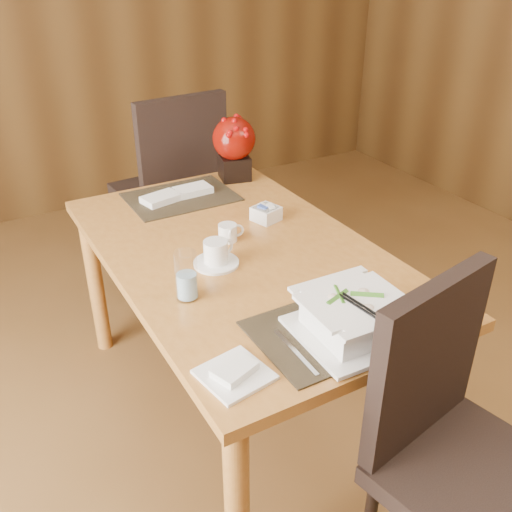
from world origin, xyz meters
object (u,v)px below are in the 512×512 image
soup_setting (352,318)px  creamer_jug (228,233)px  coffee_cup (216,255)px  dining_table (242,273)px  sugar_caddy (266,214)px  near_chair (455,437)px  berry_decor (234,144)px  water_glass (186,276)px  far_chair (174,181)px  bread_plate (235,375)px

soup_setting → creamer_jug: size_ratio=3.46×
coffee_cup → dining_table: bearing=20.8°
sugar_caddy → near_chair: (-0.04, -1.07, -0.22)m
soup_setting → berry_decor: size_ratio=1.07×
water_glass → dining_table: bearing=33.2°
soup_setting → water_glass: water_glass is taller
berry_decor → far_chair: (-0.13, 0.45, -0.31)m
dining_table → near_chair: 0.92m
coffee_cup → berry_decor: size_ratio=0.54×
dining_table → berry_decor: size_ratio=5.18×
soup_setting → water_glass: (-0.32, 0.40, 0.02)m
creamer_jug → water_glass: bearing=-123.9°
coffee_cup → water_glass: 0.23m
dining_table → near_chair: near_chair is taller
dining_table → water_glass: 0.39m
soup_setting → far_chair: far_chair is taller
sugar_caddy → bread_plate: size_ratio=0.57×
far_chair → berry_decor: bearing=101.2°
berry_decor → coffee_cup: bearing=-122.3°
coffee_cup → sugar_caddy: (0.33, 0.22, -0.01)m
sugar_caddy → creamer_jug: bearing=-159.3°
sugar_caddy → far_chair: (-0.03, 0.92, -0.17)m
berry_decor → far_chair: size_ratio=0.27×
bread_plate → near_chair: (0.50, -0.31, -0.20)m
water_glass → far_chair: size_ratio=0.15×
water_glass → berry_decor: 1.02m
soup_setting → far_chair: 1.70m
coffee_cup → bread_plate: coffee_cup is taller
dining_table → creamer_jug: bearing=94.3°
near_chair → far_chair: size_ratio=0.92×
soup_setting → water_glass: size_ratio=1.92×
soup_setting → coffee_cup: soup_setting is taller
sugar_caddy → coffee_cup: bearing=-146.3°
berry_decor → near_chair: 1.58m
soup_setting → sugar_caddy: size_ratio=3.31×
soup_setting → near_chair: near_chair is taller
near_chair → far_chair: 1.99m
dining_table → sugar_caddy: size_ratio=15.99×
soup_setting → sugar_caddy: 0.79m
far_chair → water_glass: bearing=65.2°
near_chair → creamer_jug: bearing=89.2°
water_glass → bread_plate: (-0.04, -0.40, -0.08)m
water_glass → sugar_caddy: water_glass is taller
soup_setting → creamer_jug: 0.69m
creamer_jug → sugar_caddy: bearing=32.0°
far_chair → near_chair: bearing=85.1°
soup_setting → dining_table: bearing=94.7°
water_glass → creamer_jug: water_glass is taller
sugar_caddy → berry_decor: berry_decor is taller
creamer_jug → far_chair: 1.03m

